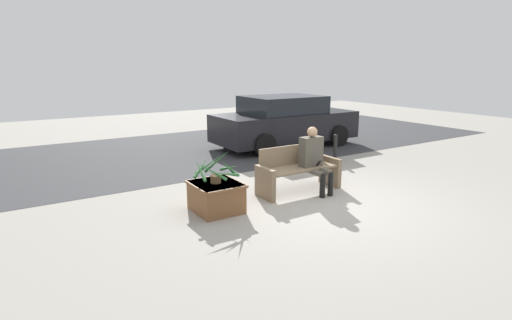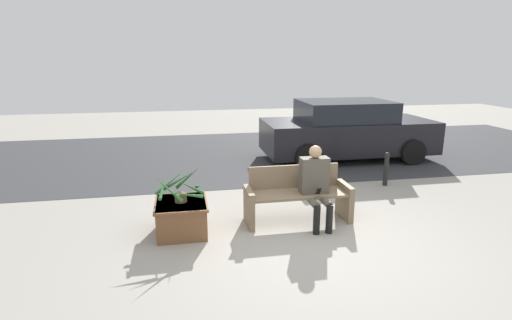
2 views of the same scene
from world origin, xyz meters
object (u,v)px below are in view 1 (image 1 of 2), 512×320
Objects in this scene: bench at (298,170)px; person_seated at (314,156)px; potted_plant at (215,171)px; parked_car at (285,122)px; planter_box at (216,196)px; bollard_post at (335,147)px.

person_seated is (0.24, -0.18, 0.28)m from bench.
bench is 2.22× the size of potted_plant.
person_seated is 4.45m from parked_car.
planter_box is at bearing -137.87° from parked_car.
bench is at bearing 4.27° from potted_plant.
parked_car is 2.33m from bollard_post.
parked_car is at bearing 60.79° from person_seated.
bench is at bearing 4.38° from planter_box.
person_seated reaches higher than bollard_post.
bollard_post is at bearing 31.32° from bench.
bollard_post reaches higher than planter_box.
bench is 1.85m from planter_box.
parked_car reaches higher than bench.
person_seated is 2.07m from potted_plant.
bollard_post is at bearing 37.51° from person_seated.
person_seated reaches higher than bench.
person_seated is 1.66× the size of potted_plant.
parked_car is (4.24, 3.84, 0.47)m from planter_box.
bench is 1.33× the size of person_seated.
bench is 2.39× the size of bollard_post.
bench is at bearing -123.07° from parked_car.
potted_plant is at bearing -175.73° from bench.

